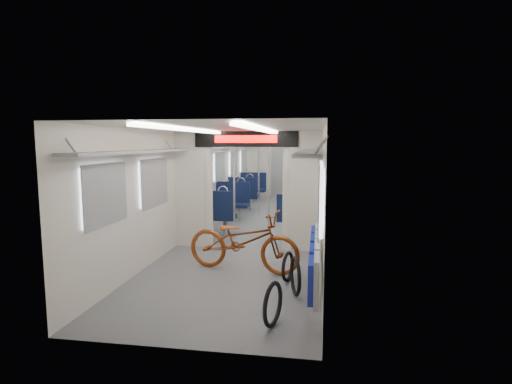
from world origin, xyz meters
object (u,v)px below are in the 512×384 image
(seat_bay_near_right, at_px, (299,207))
(stanchion_far_right, at_px, (283,176))
(bike_hoop_b, at_px, (295,278))
(seat_bay_far_right, at_px, (304,190))
(stanchion_near_right, at_px, (268,187))
(bicycle, at_px, (243,241))
(flip_bench, at_px, (315,259))
(stanchion_far_left, at_px, (259,175))
(seat_bay_far_left, at_px, (248,188))
(bike_hoop_c, at_px, (288,268))
(seat_bay_near_left, at_px, (224,204))
(bike_hoop_a, at_px, (273,306))
(stanchion_near_left, at_px, (234,186))

(seat_bay_near_right, xyz_separation_m, stanchion_far_right, (-0.54, 1.62, 0.62))
(bike_hoop_b, distance_m, seat_bay_far_right, 7.50)
(seat_bay_far_right, bearing_deg, stanchion_near_right, -97.50)
(bicycle, height_order, flip_bench, bicycle)
(seat_bay_far_right, relative_size, stanchion_far_left, 0.96)
(bicycle, xyz_separation_m, seat_bay_far_left, (-1.13, 6.88, 0.06))
(bicycle, xyz_separation_m, bike_hoop_c, (0.76, -0.39, -0.30))
(seat_bay_near_right, relative_size, stanchion_far_left, 0.86)
(stanchion_far_right, bearing_deg, bicycle, -92.29)
(seat_bay_near_left, bearing_deg, bike_hoop_b, -64.73)
(bike_hoop_a, bearing_deg, bike_hoop_b, 78.58)
(bike_hoop_a, xyz_separation_m, stanchion_near_right, (-0.55, 3.99, 0.91))
(flip_bench, relative_size, seat_bay_far_left, 0.97)
(bike_hoop_c, xyz_separation_m, stanchion_far_left, (-1.26, 5.47, 0.95))
(seat_bay_far_left, relative_size, stanchion_near_right, 0.95)
(stanchion_far_left, bearing_deg, bike_hoop_b, -76.83)
(bike_hoop_b, height_order, stanchion_near_right, stanchion_near_right)
(bike_hoop_a, distance_m, stanchion_near_left, 4.31)
(bike_hoop_b, bearing_deg, bike_hoop_a, -101.42)
(seat_bay_near_left, xyz_separation_m, stanchion_near_left, (0.54, -1.27, 0.59))
(seat_bay_far_right, bearing_deg, bike_hoop_a, -90.25)
(seat_bay_near_right, bearing_deg, seat_bay_far_left, 117.86)
(seat_bay_near_right, bearing_deg, bicycle, -102.51)
(bicycle, height_order, stanchion_near_right, stanchion_near_right)
(flip_bench, relative_size, seat_bay_near_right, 1.07)
(bicycle, relative_size, stanchion_near_left, 0.83)
(seat_bay_near_left, relative_size, stanchion_near_left, 0.96)
(bike_hoop_b, distance_m, seat_bay_near_right, 4.28)
(bike_hoop_b, relative_size, seat_bay_far_right, 0.24)
(bike_hoop_a, distance_m, stanchion_near_right, 4.13)
(stanchion_near_right, bearing_deg, bike_hoop_b, -76.00)
(seat_bay_far_right, bearing_deg, seat_bay_near_right, -90.00)
(bicycle, relative_size, bike_hoop_c, 4.16)
(bike_hoop_c, height_order, seat_bay_near_left, seat_bay_near_left)
(flip_bench, bearing_deg, bike_hoop_b, 145.86)
(stanchion_near_right, bearing_deg, bike_hoop_a, -82.11)
(seat_bay_far_left, relative_size, stanchion_far_right, 0.95)
(bike_hoop_a, height_order, seat_bay_far_left, seat_bay_far_left)
(bike_hoop_a, relative_size, bike_hoop_c, 1.15)
(seat_bay_near_left, xyz_separation_m, seat_bay_far_right, (1.87, 3.19, 0.00))
(seat_bay_far_right, bearing_deg, bike_hoop_c, -89.87)
(stanchion_far_right, bearing_deg, seat_bay_near_right, -71.45)
(flip_bench, distance_m, stanchion_far_right, 6.16)
(flip_bench, height_order, seat_bay_near_left, seat_bay_near_left)
(seat_bay_near_right, height_order, seat_bay_far_right, seat_bay_far_right)
(seat_bay_near_left, distance_m, stanchion_far_right, 2.15)
(seat_bay_near_right, height_order, stanchion_far_left, stanchion_far_left)
(seat_bay_far_left, bearing_deg, stanchion_near_right, -75.05)
(seat_bay_near_left, distance_m, seat_bay_near_right, 1.87)
(bike_hoop_a, bearing_deg, stanchion_far_right, 94.22)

